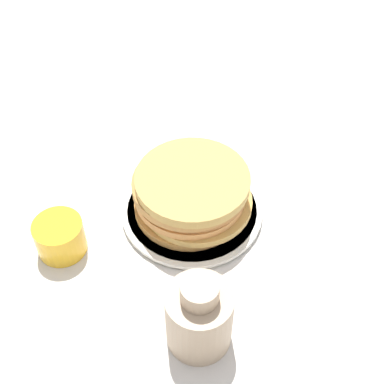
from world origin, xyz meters
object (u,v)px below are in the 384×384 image
at_px(plate, 192,210).
at_px(pancake_stack, 192,192).
at_px(cream_jug, 199,316).
at_px(juice_glass, 60,237).

distance_m(plate, pancake_stack, 0.05).
relative_size(plate, cream_jug, 1.78).
xyz_separation_m(juice_glass, cream_jug, (-0.02, 0.27, 0.03)).
bearing_deg(cream_jug, plate, -137.01).
distance_m(pancake_stack, juice_glass, 0.23).
bearing_deg(juice_glass, cream_jug, 95.27).
bearing_deg(pancake_stack, plate, -30.96).
xyz_separation_m(plate, cream_jug, (0.17, 0.16, 0.05)).
height_order(plate, pancake_stack, pancake_stack).
xyz_separation_m(plate, juice_glass, (0.20, -0.11, 0.02)).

